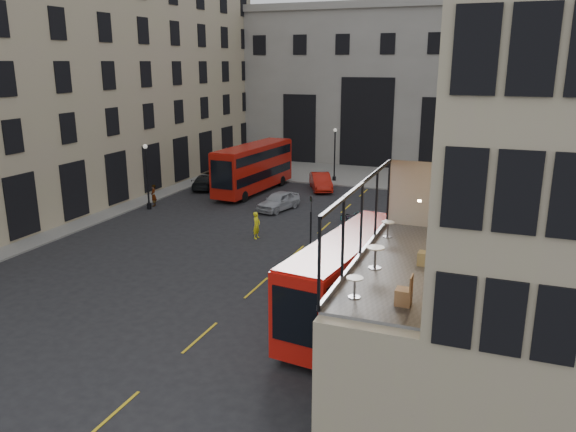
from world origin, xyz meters
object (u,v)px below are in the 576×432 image
(street_lamp_a, at_px, (147,180))
(pedestrian_d, at_px, (474,184))
(car_c, at_px, (205,182))
(cyclist, at_px, (257,225))
(cafe_chair_c, at_px, (425,258))
(bus_far, at_px, (254,166))
(traffic_light_near, at_px, (311,218))
(street_lamp_b, at_px, (335,158))
(cafe_chair_b, at_px, (434,260))
(car_b, at_px, (321,182))
(bus_near, at_px, (346,276))
(cafe_table_near, at_px, (355,284))
(traffic_light_far, at_px, (226,162))
(pedestrian_b, at_px, (269,178))
(bicycle, at_px, (351,217))
(pedestrian_c, at_px, (411,173))
(pedestrian_a, at_px, (218,176))
(pedestrian_e, at_px, (154,195))
(cafe_table_mid, at_px, (375,254))
(car_a, at_px, (278,201))
(cafe_table_far, at_px, (388,227))
(cafe_chair_d, at_px, (438,235))

(street_lamp_a, bearing_deg, pedestrian_d, 32.99)
(car_c, bearing_deg, cyclist, 114.69)
(cafe_chair_c, bearing_deg, bus_far, 125.33)
(traffic_light_near, bearing_deg, street_lamp_b, 102.80)
(street_lamp_a, height_order, cafe_chair_b, cafe_chair_b)
(traffic_light_near, xyz_separation_m, car_b, (-5.07, 17.81, -1.63))
(bus_near, xyz_separation_m, cyclist, (-9.05, 10.17, -1.35))
(cafe_table_near, bearing_deg, pedestrian_d, 87.43)
(traffic_light_far, height_order, car_b, traffic_light_far)
(pedestrian_b, relative_size, pedestrian_d, 1.00)
(bicycle, bearing_deg, pedestrian_c, 10.36)
(pedestrian_a, distance_m, pedestrian_d, 24.33)
(cyclist, xyz_separation_m, pedestrian_e, (-11.64, 5.02, -0.01))
(car_c, height_order, cafe_table_mid, cafe_table_mid)
(car_c, distance_m, pedestrian_b, 6.09)
(traffic_light_far, distance_m, bicycle, 16.75)
(bus_near, relative_size, cyclist, 5.60)
(car_b, xyz_separation_m, pedestrian_b, (-5.06, -0.53, 0.04))
(bus_far, bearing_deg, cafe_chair_b, -54.30)
(cafe_chair_c, bearing_deg, car_c, 132.14)
(pedestrian_b, xyz_separation_m, cafe_chair_c, (18.47, -29.20, 4.04))
(street_lamp_b, bearing_deg, bicycle, -68.87)
(cafe_chair_c, bearing_deg, pedestrian_a, 129.54)
(traffic_light_far, xyz_separation_m, car_a, (7.98, -6.43, -1.68))
(traffic_light_near, relative_size, cafe_table_near, 5.73)
(bus_far, height_order, pedestrian_e, bus_far)
(cafe_chair_b, bearing_deg, street_lamp_a, 143.90)
(cafe_table_far, distance_m, cafe_chair_d, 2.02)
(traffic_light_far, relative_size, pedestrian_c, 2.18)
(cyclist, relative_size, cafe_table_far, 2.78)
(car_b, relative_size, cafe_table_near, 7.26)
(cafe_table_near, distance_m, cafe_table_mid, 2.76)
(car_a, height_order, cafe_chair_d, cafe_chair_d)
(bus_near, distance_m, bus_far, 27.47)
(street_lamp_a, height_order, street_lamp_b, same)
(car_a, xyz_separation_m, pedestrian_b, (-4.10, 7.71, 0.09))
(traffic_light_far, relative_size, car_a, 0.87)
(bus_far, bearing_deg, cyclist, -64.86)
(pedestrian_e, distance_m, cafe_chair_c, 31.23)
(bus_near, relative_size, car_a, 2.37)
(traffic_light_far, height_order, pedestrian_a, traffic_light_far)
(traffic_light_far, height_order, cafe_table_near, cafe_table_near)
(car_b, relative_size, pedestrian_d, 2.87)
(car_a, xyz_separation_m, pedestrian_d, (14.42, 12.26, 0.10))
(bus_far, xyz_separation_m, pedestrian_d, (18.96, 7.08, -1.61))
(car_a, height_order, cafe_chair_b, cafe_chair_b)
(street_lamp_a, relative_size, pedestrian_c, 3.06)
(cafe_table_mid, bearing_deg, traffic_light_far, 125.70)
(car_a, height_order, cyclist, cyclist)
(bicycle, bearing_deg, car_a, 90.99)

